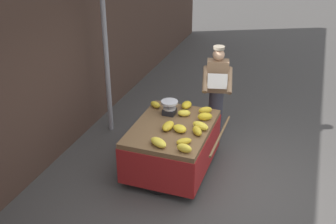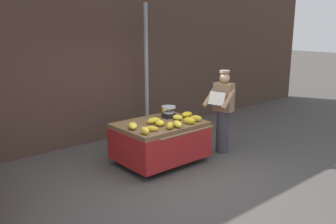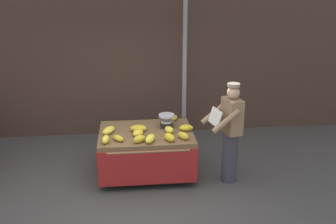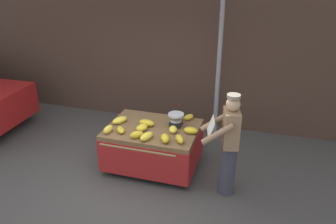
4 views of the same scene
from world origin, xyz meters
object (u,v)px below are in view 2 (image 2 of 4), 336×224
object	(u,v)px
banana_bunch_3	(177,124)
banana_bunch_7	(160,123)
banana_bunch_1	(145,131)
banana_bunch_8	(196,118)
street_pole	(146,72)
banana_bunch_10	(187,114)
banana_bunch_6	(170,126)
vendor_person	(223,111)
weighing_scale	(169,112)
banana_cart	(160,133)
banana_bunch_11	(152,129)
banana_bunch_5	(189,121)
banana_bunch_0	(178,117)
banana_bunch_9	(154,121)
banana_bunch_4	(165,111)
banana_bunch_2	(133,126)

from	to	relation	value
banana_bunch_3	banana_bunch_7	world-z (taller)	banana_bunch_3
banana_bunch_1	banana_bunch_8	xyz separation A→B (m)	(1.25, 0.03, -0.00)
street_pole	banana_bunch_10	world-z (taller)	street_pole
banana_bunch_6	vendor_person	xyz separation A→B (m)	(1.49, 0.06, 0.01)
banana_bunch_8	banana_bunch_10	size ratio (longest dim) A/B	0.95
weighing_scale	banana_bunch_10	xyz separation A→B (m)	(0.32, -0.20, -0.06)
banana_cart	banana_bunch_11	distance (m)	0.63
banana_bunch_10	banana_bunch_11	xyz separation A→B (m)	(-1.15, -0.32, -0.01)
banana_bunch_11	vendor_person	world-z (taller)	vendor_person
banana_bunch_10	banana_bunch_5	bearing A→B (deg)	-128.99
banana_bunch_1	banana_bunch_6	distance (m)	0.54
banana_bunch_3	banana_bunch_0	bearing A→B (deg)	47.51
weighing_scale	banana_bunch_3	world-z (taller)	weighing_scale
weighing_scale	banana_bunch_10	world-z (taller)	weighing_scale
banana_bunch_5	banana_bunch_9	size ratio (longest dim) A/B	0.83
street_pole	banana_bunch_1	distance (m)	2.58
banana_cart	banana_bunch_8	xyz separation A→B (m)	(0.59, -0.38, 0.27)
banana_bunch_10	banana_bunch_11	bearing A→B (deg)	-164.58
banana_cart	banana_bunch_8	bearing A→B (deg)	-32.65
banana_bunch_4	banana_bunch_11	bearing A→B (deg)	-140.27
banana_bunch_0	banana_bunch_4	distance (m)	0.57
banana_cart	banana_bunch_1	world-z (taller)	banana_bunch_1
banana_bunch_8	vendor_person	size ratio (longest dim) A/B	0.13
banana_bunch_3	banana_bunch_4	size ratio (longest dim) A/B	1.29
banana_cart	banana_bunch_2	bearing A→B (deg)	-179.47
banana_cart	weighing_scale	size ratio (longest dim) A/B	5.75
banana_bunch_0	banana_cart	bearing A→B (deg)	169.86
banana_bunch_5	banana_bunch_4	bearing A→B (deg)	79.29
banana_cart	banana_bunch_3	distance (m)	0.52
banana_bunch_3	vendor_person	size ratio (longest dim) A/B	0.17
banana_bunch_7	banana_bunch_9	bearing A→B (deg)	85.84
banana_bunch_6	banana_bunch_2	bearing A→B (deg)	139.17
banana_bunch_1	vendor_person	world-z (taller)	vendor_person
banana_bunch_1	banana_bunch_3	world-z (taller)	banana_bunch_1
weighing_scale	banana_bunch_6	distance (m)	0.79
banana_bunch_2	banana_bunch_11	distance (m)	0.37
banana_bunch_4	banana_bunch_5	distance (m)	0.93
banana_bunch_8	banana_cart	bearing A→B (deg)	147.35
street_pole	banana_bunch_9	bearing A→B (deg)	-123.33
banana_cart	banana_bunch_7	distance (m)	0.35
banana_bunch_7	banana_bunch_1	bearing A→B (deg)	-155.85
banana_bunch_2	banana_bunch_11	bearing A→B (deg)	-63.40
banana_bunch_4	banana_bunch_9	xyz separation A→B (m)	(-0.66, -0.46, 0.01)
banana_bunch_7	vendor_person	world-z (taller)	vendor_person
banana_bunch_2	banana_bunch_4	bearing A→B (deg)	23.07
banana_cart	banana_bunch_0	bearing A→B (deg)	-10.14
banana_bunch_3	banana_bunch_5	bearing A→B (deg)	2.46
banana_bunch_7	banana_bunch_4	bearing A→B (deg)	44.44
banana_bunch_2	banana_bunch_1	bearing A→B (deg)	-94.91
banana_bunch_3	banana_bunch_9	xyz separation A→B (m)	(-0.17, 0.47, -0.00)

